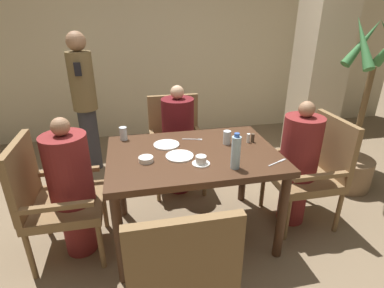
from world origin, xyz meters
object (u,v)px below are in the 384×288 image
object	(u,v)px
plate_main_right	(166,145)
standing_host	(85,100)
plate_main_left	(180,156)
water_bottle	(236,152)
chair_far_side	(176,139)
chair_near_corner	(180,269)
glass_tall_near	(123,134)
diner_in_left_chair	(72,187)
potted_palm	(354,147)
teacup_with_saucer	(201,161)
diner_in_far_chair	(178,139)
chair_right_side	(313,167)
glass_tall_mid	(227,137)
diner_in_right_chair	(298,163)
chair_left_side	(52,196)
bowl_small	(146,159)

from	to	relation	value
plate_main_right	standing_host	bearing A→B (deg)	121.15
plate_main_left	water_bottle	world-z (taller)	water_bottle
chair_far_side	standing_host	world-z (taller)	standing_host
chair_near_corner	glass_tall_near	size ratio (longest dim) A/B	8.65
diner_in_left_chair	plate_main_left	world-z (taller)	diner_in_left_chair
potted_palm	diner_in_left_chair	bearing A→B (deg)	-171.48
teacup_with_saucer	glass_tall_near	bearing A→B (deg)	133.25
diner_in_far_chair	chair_right_side	xyz separation A→B (m)	(1.07, -0.73, -0.06)
diner_in_left_chair	chair_right_side	size ratio (longest dim) A/B	1.16
diner_in_left_chair	standing_host	bearing A→B (deg)	91.04
chair_right_side	teacup_with_saucer	size ratio (longest dim) A/B	7.56
plate_main_left	glass_tall_mid	size ratio (longest dim) A/B	1.88
diner_in_left_chair	water_bottle	world-z (taller)	diner_in_left_chair
glass_tall_near	plate_main_left	bearing A→B (deg)	-46.08
chair_far_side	glass_tall_mid	world-z (taller)	chair_far_side
plate_main_right	chair_right_side	bearing A→B (deg)	-7.78
chair_far_side	plate_main_left	distance (m)	0.98
diner_in_right_chair	glass_tall_mid	size ratio (longest dim) A/B	10.11
plate_main_left	plate_main_right	distance (m)	0.24
diner_in_left_chair	teacup_with_saucer	world-z (taller)	diner_in_left_chair
chair_near_corner	plate_main_left	world-z (taller)	chair_near_corner
standing_host	glass_tall_mid	size ratio (longest dim) A/B	14.29
diner_in_left_chair	diner_in_far_chair	xyz separation A→B (m)	(0.93, 0.73, 0.01)
plate_main_right	plate_main_left	bearing A→B (deg)	-73.19
chair_left_side	chair_right_side	distance (m)	2.15
water_bottle	glass_tall_mid	world-z (taller)	water_bottle
diner_in_right_chair	water_bottle	world-z (taller)	diner_in_right_chair
diner_in_right_chair	plate_main_left	distance (m)	1.06
chair_right_side	plate_main_left	size ratio (longest dim) A/B	4.61
standing_host	water_bottle	size ratio (longest dim) A/B	6.16
diner_in_right_chair	chair_near_corner	distance (m)	1.48
chair_right_side	bowl_small	size ratio (longest dim) A/B	9.07
standing_host	potted_palm	bearing A→B (deg)	-20.27
chair_far_side	bowl_small	size ratio (longest dim) A/B	9.07
chair_far_side	standing_host	distance (m)	1.15
standing_host	water_bottle	distance (m)	2.11
plate_main_left	teacup_with_saucer	size ratio (longest dim) A/B	1.64
chair_far_side	plate_main_left	world-z (taller)	chair_far_side
teacup_with_saucer	plate_main_right	bearing A→B (deg)	117.82
diner_in_far_chair	bowl_small	size ratio (longest dim) A/B	10.68
diner_in_far_chair	standing_host	xyz separation A→B (m)	(-0.95, 0.71, 0.27)
diner_in_far_chair	bowl_small	xyz separation A→B (m)	(-0.37, -0.81, 0.21)
teacup_with_saucer	chair_left_side	bearing A→B (deg)	169.36
chair_left_side	diner_in_far_chair	distance (m)	1.30
chair_far_side	bowl_small	world-z (taller)	chair_far_side
standing_host	potted_palm	xyz separation A→B (m)	(2.78, -1.03, -0.39)
water_bottle	glass_tall_mid	distance (m)	0.42
chair_far_side	plate_main_right	size ratio (longest dim) A/B	4.61
diner_in_right_chair	plate_main_right	world-z (taller)	diner_in_right_chair
chair_far_side	bowl_small	xyz separation A→B (m)	(-0.37, -0.96, 0.27)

